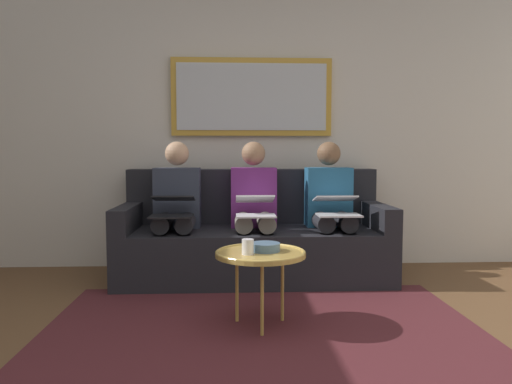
{
  "coord_description": "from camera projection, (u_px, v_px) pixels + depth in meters",
  "views": [
    {
      "loc": [
        0.18,
        1.99,
        1.04
      ],
      "look_at": [
        0.0,
        -1.7,
        0.75
      ],
      "focal_mm": 34.47,
      "sensor_mm": 36.0,
      "label": 1
    }
  ],
  "objects": [
    {
      "name": "wall_rear",
      "position": [
        251.0,
        125.0,
        4.56
      ],
      "size": [
        6.0,
        0.12,
        2.6
      ],
      "primitive_type": "cube",
      "color": "beige",
      "rests_on": "ground_plane"
    },
    {
      "name": "area_rug",
      "position": [
        263.0,
        328.0,
        2.92
      ],
      "size": [
        2.6,
        1.8,
        0.01
      ],
      "primitive_type": "cube",
      "color": "#4C1E23",
      "rests_on": "ground_plane"
    },
    {
      "name": "couch",
      "position": [
        254.0,
        240.0,
        4.16
      ],
      "size": [
        2.2,
        0.9,
        0.9
      ],
      "color": "black",
      "rests_on": "ground_plane"
    },
    {
      "name": "framed_mirror",
      "position": [
        252.0,
        97.0,
        4.44
      ],
      "size": [
        1.45,
        0.05,
        0.7
      ],
      "color": "#B7892D"
    },
    {
      "name": "coffee_table",
      "position": [
        260.0,
        255.0,
        2.93
      ],
      "size": [
        0.54,
        0.54,
        0.46
      ],
      "color": "tan",
      "rests_on": "ground_plane"
    },
    {
      "name": "cup",
      "position": [
        248.0,
        247.0,
        2.86
      ],
      "size": [
        0.07,
        0.07,
        0.09
      ],
      "primitive_type": "cylinder",
      "color": "silver",
      "rests_on": "coffee_table"
    },
    {
      "name": "bowl",
      "position": [
        265.0,
        247.0,
        2.96
      ],
      "size": [
        0.18,
        0.18,
        0.05
      ],
      "primitive_type": "cylinder",
      "color": "slate",
      "rests_on": "coffee_table"
    },
    {
      "name": "person_left",
      "position": [
        331.0,
        205.0,
        4.09
      ],
      "size": [
        0.38,
        0.58,
        1.14
      ],
      "color": "#235B84",
      "rests_on": "couch"
    },
    {
      "name": "laptop_silver",
      "position": [
        337.0,
        206.0,
        3.85
      ],
      "size": [
        0.33,
        0.37,
        0.15
      ],
      "color": "silver"
    },
    {
      "name": "person_middle",
      "position": [
        254.0,
        206.0,
        4.06
      ],
      "size": [
        0.38,
        0.58,
        1.14
      ],
      "color": "#66236B",
      "rests_on": "couch"
    },
    {
      "name": "laptop_white",
      "position": [
        255.0,
        206.0,
        3.83
      ],
      "size": [
        0.3,
        0.37,
        0.16
      ],
      "color": "white"
    },
    {
      "name": "person_right",
      "position": [
        176.0,
        206.0,
        4.03
      ],
      "size": [
        0.38,
        0.58,
        1.14
      ],
      "color": "#2D3342",
      "rests_on": "couch"
    },
    {
      "name": "laptop_black",
      "position": [
        173.0,
        206.0,
        3.79
      ],
      "size": [
        0.33,
        0.38,
        0.16
      ],
      "color": "black"
    }
  ]
}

